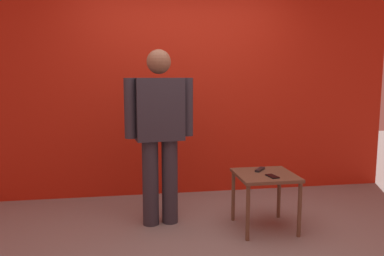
{
  "coord_description": "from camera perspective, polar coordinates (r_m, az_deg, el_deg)",
  "views": [
    {
      "loc": [
        -0.63,
        -2.97,
        1.45
      ],
      "look_at": [
        -0.05,
        0.55,
        0.95
      ],
      "focal_mm": 35.86,
      "sensor_mm": 36.0,
      "label": 1
    }
  ],
  "objects": [
    {
      "name": "ground_plane",
      "position": [
        3.36,
        2.51,
        -17.62
      ],
      "size": [
        12.0,
        12.0,
        0.0
      ],
      "primitive_type": "plane",
      "color": "gray"
    },
    {
      "name": "side_table",
      "position": [
        3.69,
        10.82,
        -7.82
      ],
      "size": [
        0.54,
        0.54,
        0.53
      ],
      "color": "brown",
      "rests_on": "ground_plane"
    },
    {
      "name": "standing_person",
      "position": [
        3.66,
        -4.85,
        -0.05
      ],
      "size": [
        0.67,
        0.28,
        1.69
      ],
      "color": "#2D2D38",
      "rests_on": "ground_plane"
    },
    {
      "name": "back_wall_red",
      "position": [
        4.66,
        -1.55,
        9.46
      ],
      "size": [
        5.26,
        0.12,
        3.15
      ],
      "primitive_type": "cube",
      "color": "#B42110",
      "rests_on": "ground_plane"
    },
    {
      "name": "cell_phone",
      "position": [
        3.57,
        11.85,
        -7.04
      ],
      "size": [
        0.09,
        0.15,
        0.01
      ],
      "primitive_type": "cube",
      "rotation": [
        0.0,
        0.0,
        0.17
      ],
      "color": "black",
      "rests_on": "side_table"
    },
    {
      "name": "tv_remote",
      "position": [
        3.78,
        10.06,
        -6.1
      ],
      "size": [
        0.14,
        0.16,
        0.02
      ],
      "primitive_type": "cube",
      "rotation": [
        0.0,
        0.0,
        -0.68
      ],
      "color": "black",
      "rests_on": "side_table"
    }
  ]
}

